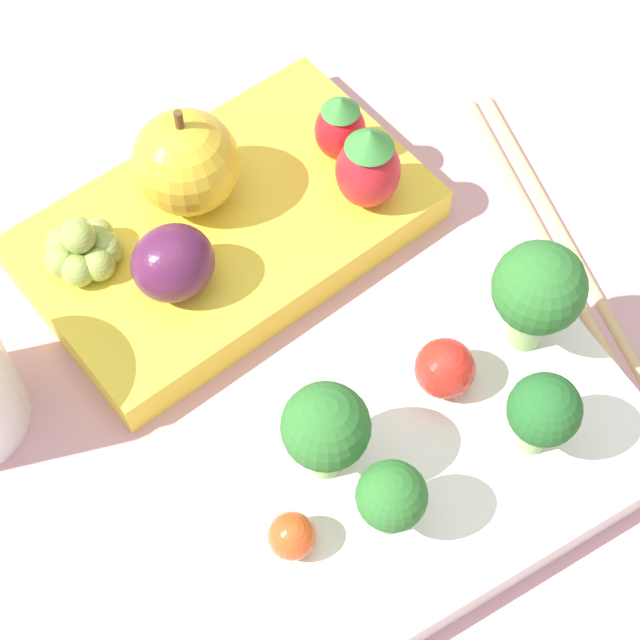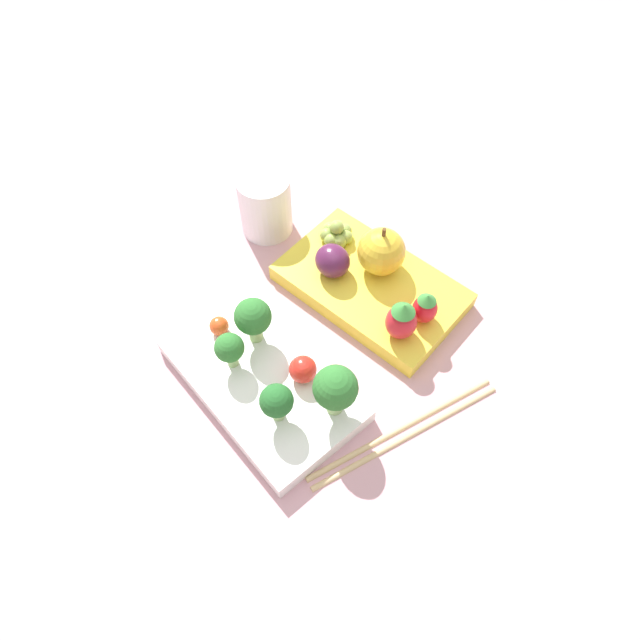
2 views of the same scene
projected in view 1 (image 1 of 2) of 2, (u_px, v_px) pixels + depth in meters
ground_plane at (314, 358)px, 0.51m from camera, size 4.00×4.00×0.00m
bento_box_savoury at (426, 473)px, 0.47m from camera, size 0.21×0.13×0.02m
bento_box_fruit at (227, 228)px, 0.54m from camera, size 0.21×0.14×0.02m
broccoli_floret_0 at (544, 412)px, 0.44m from camera, size 0.03×0.03×0.05m
broccoli_floret_1 at (326, 429)px, 0.43m from camera, size 0.04×0.04×0.06m
broccoli_floret_2 at (391, 498)px, 0.43m from camera, size 0.03×0.03×0.04m
broccoli_floret_3 at (538, 291)px, 0.46m from camera, size 0.04×0.04×0.06m
cherry_tomato_0 at (445, 368)px, 0.47m from camera, size 0.03×0.03×0.03m
cherry_tomato_1 at (292, 536)px, 0.44m from camera, size 0.02×0.02×0.02m
apple at (186, 162)px, 0.52m from camera, size 0.05×0.05×0.06m
strawberry_0 at (340, 127)px, 0.54m from camera, size 0.03×0.03×0.04m
strawberry_1 at (368, 167)px, 0.52m from camera, size 0.03×0.03×0.05m
plum at (173, 263)px, 0.50m from camera, size 0.04×0.04×0.04m
grape_cluster at (83, 249)px, 0.51m from camera, size 0.04×0.04×0.03m
chopsticks_pair at (561, 246)px, 0.54m from camera, size 0.07×0.21×0.01m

